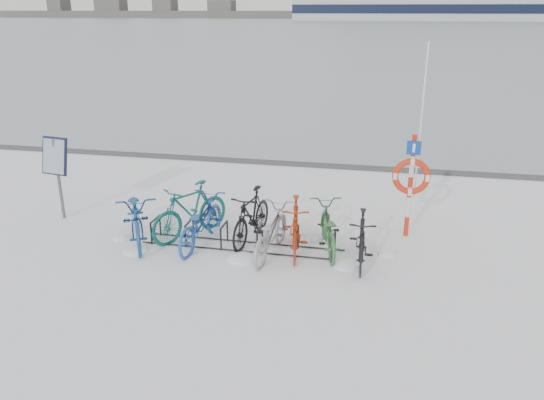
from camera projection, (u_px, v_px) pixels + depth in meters
name	position (u px, v px, depth m)	size (l,w,h in m)	color
ground	(242.00, 247.00, 10.43)	(900.00, 900.00, 0.00)	white
ice_sheet	(381.00, 25.00, 153.02)	(400.00, 298.00, 0.02)	#93A0A6
quay_edge	(293.00, 164.00, 15.84)	(400.00, 0.25, 0.10)	#3F3F42
bike_rack	(242.00, 239.00, 10.36)	(4.00, 0.48, 0.46)	black
info_board	(55.00, 161.00, 11.40)	(0.65, 0.33, 1.85)	#595B5E
lifebuoy_station	(411.00, 176.00, 10.46)	(0.74, 0.22, 3.86)	red
shoreline	(144.00, 12.00, 272.46)	(180.00, 12.00, 9.50)	#464646
bike_0	(137.00, 215.00, 10.55)	(0.74, 2.12, 1.11)	navy
bike_1	(190.00, 209.00, 10.76)	(0.54, 1.93, 1.16)	#125D58
bike_2	(200.00, 221.00, 10.40)	(0.66, 1.90, 1.00)	#2251A4
bike_3	(251.00, 214.00, 10.59)	(0.51, 1.81, 1.09)	black
bike_4	(270.00, 230.00, 9.98)	(0.64, 1.85, 0.97)	#94979B
bike_5	(295.00, 225.00, 10.11)	(0.50, 1.76, 1.06)	#A52B0E
bike_6	(328.00, 227.00, 10.18)	(0.63, 1.80, 0.95)	#356639
bike_7	(362.00, 238.00, 9.64)	(0.46, 1.64, 0.99)	black
snow_drifts	(257.00, 249.00, 10.33)	(5.68, 1.83, 0.20)	white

